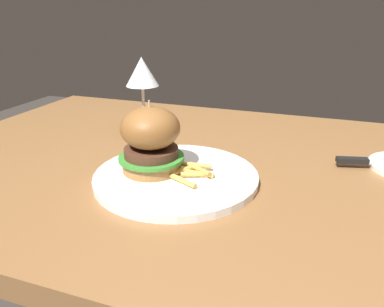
% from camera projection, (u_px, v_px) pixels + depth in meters
% --- Properties ---
extents(dining_table, '(1.33, 0.82, 0.74)m').
position_uv_depth(dining_table, '(225.00, 203.00, 0.78)').
color(dining_table, brown).
rests_on(dining_table, ground).
extents(main_plate, '(0.30, 0.30, 0.01)m').
position_uv_depth(main_plate, '(176.00, 177.00, 0.68)').
color(main_plate, white).
rests_on(main_plate, dining_table).
extents(burger_sandwich, '(0.12, 0.12, 0.13)m').
position_uv_depth(burger_sandwich, '(151.00, 140.00, 0.67)').
color(burger_sandwich, '#9E6B38').
rests_on(burger_sandwich, main_plate).
extents(fries_pile, '(0.09, 0.09, 0.01)m').
position_uv_depth(fries_pile, '(191.00, 172.00, 0.67)').
color(fries_pile, gold).
rests_on(fries_pile, main_plate).
extents(wine_glass, '(0.08, 0.08, 0.18)m').
position_uv_depth(wine_glass, '(142.00, 74.00, 0.90)').
color(wine_glass, silver).
rests_on(wine_glass, dining_table).
extents(table_knife, '(0.21, 0.07, 0.01)m').
position_uv_depth(table_knife, '(382.00, 162.00, 0.73)').
color(table_knife, silver).
rests_on(table_knife, bread_plate).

